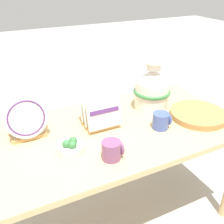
{
  "coord_description": "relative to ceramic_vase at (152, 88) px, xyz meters",
  "views": [
    {
      "loc": [
        -0.57,
        -1.16,
        1.52
      ],
      "look_at": [
        0.0,
        0.0,
        0.82
      ],
      "focal_mm": 42.0,
      "sensor_mm": 36.0,
      "label": 1
    }
  ],
  "objects": [
    {
      "name": "mug_plum_glaze",
      "position": [
        -0.47,
        -0.37,
        -0.09
      ],
      "size": [
        0.1,
        0.1,
        0.1
      ],
      "color": "#7A4770",
      "rests_on": "display_table"
    },
    {
      "name": "mug_cobalt_glaze",
      "position": [
        -0.09,
        -0.24,
        -0.09
      ],
      "size": [
        0.1,
        0.1,
        0.1
      ],
      "color": "#42569E",
      "rests_on": "display_table"
    },
    {
      "name": "wicker_charger_stack",
      "position": [
        0.19,
        -0.24,
        -0.12
      ],
      "size": [
        0.34,
        0.34,
        0.04
      ],
      "color": "#AD7F47",
      "rests_on": "display_table"
    },
    {
      "name": "fruit_bowl",
      "position": [
        -0.63,
        -0.24,
        -0.11
      ],
      "size": [
        0.13,
        0.13,
        0.08
      ],
      "color": "silver",
      "rests_on": "display_table"
    },
    {
      "name": "ground_plane",
      "position": [
        -0.35,
        -0.13,
        -0.85
      ],
      "size": [
        14.0,
        14.0,
        0.0
      ],
      "primitive_type": "plane",
      "color": "#B2ADA3"
    },
    {
      "name": "display_table",
      "position": [
        -0.35,
        -0.13,
        -0.22
      ],
      "size": [
        1.51,
        0.78,
        0.71
      ],
      "color": "tan",
      "rests_on": "ground_plane"
    },
    {
      "name": "dish_rack_round_plates",
      "position": [
        -0.8,
        0.01,
        -0.04
      ],
      "size": [
        0.22,
        0.17,
        0.25
      ],
      "color": "tan",
      "rests_on": "display_table"
    },
    {
      "name": "ceramic_vase",
      "position": [
        0.0,
        0.0,
        0.0
      ],
      "size": [
        0.24,
        0.24,
        0.33
      ],
      "color": "white",
      "rests_on": "display_table"
    },
    {
      "name": "dish_rack_square_plates",
      "position": [
        -0.4,
        -0.06,
        -0.06
      ],
      "size": [
        0.2,
        0.16,
        0.23
      ],
      "color": "tan",
      "rests_on": "display_table"
    }
  ]
}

